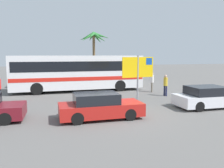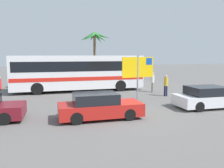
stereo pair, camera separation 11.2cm
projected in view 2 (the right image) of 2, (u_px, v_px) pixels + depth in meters
The scene contains 9 objects.
ground at pixel (117, 116), 12.17m from camera, with size 120.00×120.00×0.00m, color #605E5B.
bus_front_coach at pixel (79, 71), 20.58m from camera, with size 11.47×2.62×3.17m.
bus_rear_coach at pixel (83, 69), 24.07m from camera, with size 11.47×2.62×3.17m.
ferry_sign at pixel (139, 69), 14.74m from camera, with size 2.19×0.28×3.20m.
car_white at pixel (209, 97), 14.14m from camera, with size 4.29×2.00×1.32m.
car_red at pixel (99, 106), 11.65m from camera, with size 4.22×1.73×1.32m.
pedestrian_near_sign at pixel (152, 80), 19.99m from camera, with size 0.32×0.32×1.74m.
pedestrian_crossing_lot at pixel (166, 84), 18.07m from camera, with size 0.32×0.32×1.68m.
palm_tree_seaside at pixel (95, 41), 28.21m from camera, with size 3.79×3.84×6.06m.
Camera 2 is at (-3.44, -11.36, 3.22)m, focal length 36.77 mm.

